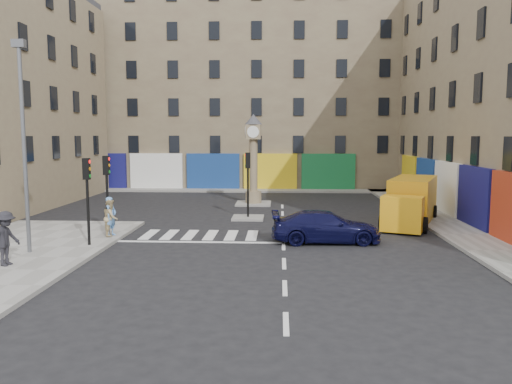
# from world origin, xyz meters

# --- Properties ---
(ground) EXTENTS (120.00, 120.00, 0.00)m
(ground) POSITION_xyz_m (0.00, 0.00, 0.00)
(ground) COLOR black
(ground) RESTS_ON ground
(sidewalk_right) EXTENTS (2.60, 30.00, 0.15)m
(sidewalk_right) POSITION_xyz_m (8.70, 10.00, 0.07)
(sidewalk_right) COLOR gray
(sidewalk_right) RESTS_ON ground
(sidewalk_far) EXTENTS (32.00, 2.40, 0.15)m
(sidewalk_far) POSITION_xyz_m (-4.00, 22.20, 0.07)
(sidewalk_far) COLOR gray
(sidewalk_far) RESTS_ON ground
(island_near) EXTENTS (1.80, 1.80, 0.12)m
(island_near) POSITION_xyz_m (-2.00, 8.00, 0.06)
(island_near) COLOR gray
(island_near) RESTS_ON ground
(island_far) EXTENTS (2.40, 2.40, 0.12)m
(island_far) POSITION_xyz_m (-2.00, 14.00, 0.06)
(island_far) COLOR gray
(island_far) RESTS_ON ground
(building_far) EXTENTS (32.00, 10.00, 17.00)m
(building_far) POSITION_xyz_m (-4.00, 28.00, 8.50)
(building_far) COLOR #7C7053
(building_far) RESTS_ON ground
(traffic_light_left_near) EXTENTS (0.28, 0.22, 3.70)m
(traffic_light_left_near) POSITION_xyz_m (-8.30, 0.20, 2.62)
(traffic_light_left_near) COLOR black
(traffic_light_left_near) RESTS_ON sidewalk_left
(traffic_light_left_far) EXTENTS (0.28, 0.22, 3.70)m
(traffic_light_left_far) POSITION_xyz_m (-8.30, 2.60, 2.62)
(traffic_light_left_far) COLOR black
(traffic_light_left_far) RESTS_ON sidewalk_left
(traffic_light_island) EXTENTS (0.28, 0.22, 3.70)m
(traffic_light_island) POSITION_xyz_m (-2.00, 8.00, 2.59)
(traffic_light_island) COLOR black
(traffic_light_island) RESTS_ON island_near
(lamp_post) EXTENTS (0.50, 0.25, 8.30)m
(lamp_post) POSITION_xyz_m (-10.20, -1.20, 4.79)
(lamp_post) COLOR #595B60
(lamp_post) RESTS_ON sidewalk_left
(clock_pillar) EXTENTS (1.20, 1.20, 6.10)m
(clock_pillar) POSITION_xyz_m (-2.00, 14.00, 3.55)
(clock_pillar) COLOR #877858
(clock_pillar) RESTS_ON island_far
(navy_sedan) EXTENTS (4.96, 2.20, 1.42)m
(navy_sedan) POSITION_xyz_m (1.90, 1.89, 0.71)
(navy_sedan) COLOR black
(navy_sedan) RESTS_ON ground
(yellow_van) EXTENTS (4.41, 7.00, 2.45)m
(yellow_van) POSITION_xyz_m (6.97, 6.91, 1.22)
(yellow_van) COLOR orange
(yellow_van) RESTS_ON ground
(pedestrian_blue) EXTENTS (0.56, 0.74, 1.82)m
(pedestrian_blue) POSITION_xyz_m (-8.00, 2.14, 1.06)
(pedestrian_blue) COLOR #6096DB
(pedestrian_blue) RESTS_ON sidewalk_left
(pedestrian_tan) EXTENTS (0.82, 0.96, 1.72)m
(pedestrian_tan) POSITION_xyz_m (-8.00, 2.13, 1.01)
(pedestrian_tan) COLOR tan
(pedestrian_tan) RESTS_ON sidewalk_left
(pedestrian_dark) EXTENTS (0.94, 1.38, 1.97)m
(pedestrian_dark) POSITION_xyz_m (-9.98, -3.26, 1.13)
(pedestrian_dark) COLOR black
(pedestrian_dark) RESTS_ON sidewalk_left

